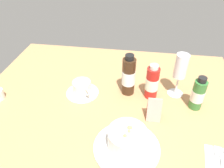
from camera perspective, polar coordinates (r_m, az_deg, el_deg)
The scene contains 8 objects.
ground_plane at distance 91.55cm, azimuth -0.44°, elevation -4.16°, with size 110.00×84.00×3.00cm, color #B27F51.
porridge_bowl at distance 69.89cm, azimuth 3.98°, elevation -14.89°, with size 21.34×21.34×9.16cm.
coffee_cup at distance 91.70cm, azimuth -7.87°, elevation -1.17°, with size 13.72×13.72×5.93cm.
wine_glass at distance 89.17cm, azimuth 17.62°, elevation 3.91°, with size 6.46×6.46×18.72cm.
sauce_bottle_brown at distance 88.38cm, azimuth 4.38°, elevation 2.08°, with size 5.52×5.52×18.16cm.
sauce_bottle_green at distance 88.08cm, azimuth 21.72°, elevation -2.55°, with size 4.91×4.91×14.19cm.
sauce_bottle_red at distance 88.24cm, azimuth 10.51°, elevation 0.37°, with size 5.24×5.24×15.22cm.
menu_card at distance 80.64cm, azimuth 11.07°, elevation -6.20°, with size 5.09×5.86×8.96cm.
Camera 1 is at (10.92, -68.18, 58.61)cm, focal length 34.66 mm.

